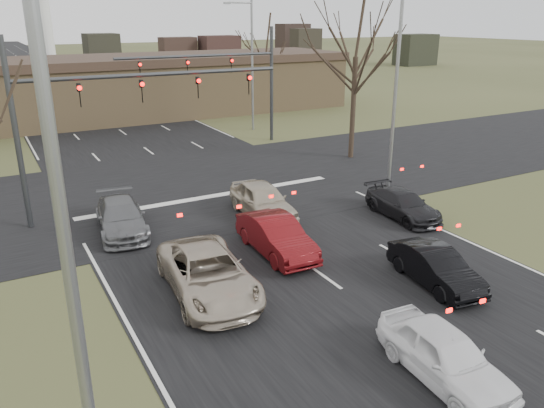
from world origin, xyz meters
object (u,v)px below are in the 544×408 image
at_px(car_white_sedan, 445,355).
at_px(car_red_ahead, 276,236).
at_px(mast_arm_near, 95,104).
at_px(car_black_hatch, 435,267).
at_px(mast_arm_far, 236,72).
at_px(car_silver_suv, 208,273).
at_px(car_silver_ahead, 263,200).
at_px(streetlight_right_near, 394,81).
at_px(streetlight_right_far, 250,58).
at_px(car_grey_ahead, 121,217).
at_px(car_charcoal_sedan, 403,204).
at_px(streetlight_left, 82,262).
at_px(building, 123,87).

height_order(car_white_sedan, car_red_ahead, car_red_ahead).
xyz_separation_m(mast_arm_near, car_black_hatch, (8.23, -12.31, -4.43)).
relative_size(mast_arm_far, car_black_hatch, 2.86).
relative_size(car_silver_suv, car_silver_ahead, 1.16).
distance_m(mast_arm_near, car_white_sedan, 17.32).
bearing_deg(streetlight_right_near, mast_arm_near, 167.95).
height_order(streetlight_right_far, car_black_hatch, streetlight_right_far).
bearing_deg(car_silver_suv, car_grey_ahead, 105.44).
distance_m(mast_arm_near, car_charcoal_sedan, 14.28).
bearing_deg(mast_arm_near, mast_arm_far, 41.22).
distance_m(mast_arm_near, streetlight_left, 17.38).
bearing_deg(building, mast_arm_far, -74.42).
distance_m(car_charcoal_sedan, car_silver_ahead, 6.37).
bearing_deg(streetlight_left, car_white_sedan, 6.33).
height_order(mast_arm_far, streetlight_left, streetlight_left).
height_order(car_red_ahead, car_silver_ahead, car_silver_ahead).
height_order(car_silver_suv, car_black_hatch, car_silver_suv).
xyz_separation_m(building, car_silver_suv, (-6.00, -34.20, -1.92)).
distance_m(streetlight_left, car_black_hatch, 13.65).
xyz_separation_m(streetlight_left, car_grey_ahead, (3.66, 14.53, -4.91)).
distance_m(mast_arm_near, car_grey_ahead, 5.04).
distance_m(streetlight_left, car_white_sedan, 9.70).
bearing_deg(car_red_ahead, streetlight_left, -129.29).
xyz_separation_m(mast_arm_near, car_silver_ahead, (6.15, -3.75, -4.29)).
relative_size(car_silver_suv, car_white_sedan, 1.33).
bearing_deg(mast_arm_far, streetlight_left, -119.06).
height_order(building, car_silver_suv, building).
relative_size(building, car_silver_ahead, 9.22).
xyz_separation_m(car_grey_ahead, car_red_ahead, (4.67, -5.04, 0.05)).
distance_m(car_black_hatch, car_red_ahead, 5.93).
xyz_separation_m(streetlight_right_near, car_black_hatch, (-5.82, -9.31, -4.94)).
distance_m(streetlight_right_near, car_white_sedan, 16.79).
xyz_separation_m(car_white_sedan, car_charcoal_sedan, (6.95, 9.18, -0.08)).
height_order(mast_arm_near, car_charcoal_sedan, mast_arm_near).
relative_size(streetlight_left, car_red_ahead, 2.27).
bearing_deg(car_red_ahead, building, 87.57).
bearing_deg(car_silver_suv, streetlight_left, -116.11).
relative_size(streetlight_right_far, car_black_hatch, 2.57).
distance_m(car_silver_suv, car_grey_ahead, 6.83).
height_order(streetlight_left, streetlight_right_far, same).
height_order(car_silver_suv, car_grey_ahead, car_silver_suv).
distance_m(building, car_grey_ahead, 28.46).
xyz_separation_m(car_white_sedan, car_silver_ahead, (1.42, 12.33, 0.10)).
xyz_separation_m(streetlight_right_far, car_silver_ahead, (-8.40, -17.75, -4.80)).
relative_size(building, streetlight_right_far, 4.24).
bearing_deg(streetlight_left, car_silver_suv, 58.28).
height_order(mast_arm_far, streetlight_right_far, streetlight_right_far).
bearing_deg(car_black_hatch, car_silver_ahead, 111.12).
height_order(mast_arm_near, streetlight_left, streetlight_left).
distance_m(car_grey_ahead, car_red_ahead, 6.87).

